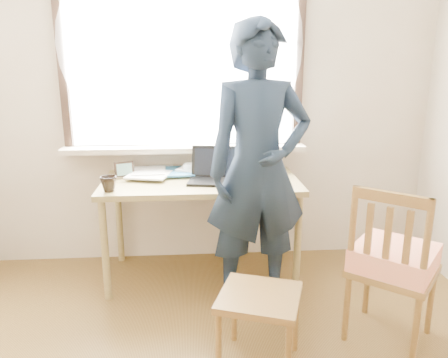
{
  "coord_description": "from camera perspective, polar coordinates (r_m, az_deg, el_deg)",
  "views": [
    {
      "loc": [
        -0.15,
        -1.41,
        1.59
      ],
      "look_at": [
        0.03,
        0.95,
        0.94
      ],
      "focal_mm": 35.0,
      "sensor_mm": 36.0,
      "label": 1
    }
  ],
  "objects": [
    {
      "name": "room_shell",
      "position": [
        1.61,
        0.19,
        17.04
      ],
      "size": [
        3.52,
        4.02,
        2.61
      ],
      "color": "beige",
      "rests_on": "ground"
    },
    {
      "name": "desk",
      "position": [
        3.17,
        -3.01,
        -1.46
      ],
      "size": [
        1.41,
        0.7,
        0.75
      ],
      "color": "olive",
      "rests_on": "ground"
    },
    {
      "name": "laptop",
      "position": [
        3.11,
        -1.28,
        0.78
      ],
      "size": [
        0.39,
        0.33,
        0.24
      ],
      "color": "black",
      "rests_on": "desk"
    },
    {
      "name": "mug_white",
      "position": [
        3.27,
        -4.43,
        1.26
      ],
      "size": [
        0.15,
        0.15,
        0.09
      ],
      "primitive_type": "imported",
      "rotation": [
        0.0,
        0.0,
        0.92
      ],
      "color": "white",
      "rests_on": "desk"
    },
    {
      "name": "mug_dark",
      "position": [
        2.95,
        -14.82,
        -0.62
      ],
      "size": [
        0.15,
        0.15,
        0.1
      ],
      "primitive_type": "imported",
      "rotation": [
        0.0,
        0.0,
        -0.58
      ],
      "color": "black",
      "rests_on": "desk"
    },
    {
      "name": "mouse",
      "position": [
        3.09,
        5.79,
        -0.09
      ],
      "size": [
        0.09,
        0.07,
        0.04
      ],
      "primitive_type": "ellipsoid",
      "color": "black",
      "rests_on": "desk"
    },
    {
      "name": "desk_clutter",
      "position": [
        3.31,
        -8.04,
        1.02
      ],
      "size": [
        0.96,
        0.49,
        0.05
      ],
      "color": "yellow",
      "rests_on": "desk"
    },
    {
      "name": "book_a",
      "position": [
        3.37,
        -10.68,
        0.89
      ],
      "size": [
        0.23,
        0.29,
        0.02
      ],
      "primitive_type": "imported",
      "rotation": [
        0.0,
        0.0,
        0.13
      ],
      "color": "white",
      "rests_on": "desk"
    },
    {
      "name": "book_b",
      "position": [
        3.44,
        2.96,
        1.37
      ],
      "size": [
        0.26,
        0.3,
        0.02
      ],
      "primitive_type": "imported",
      "rotation": [
        0.0,
        0.0,
        -0.41
      ],
      "color": "white",
      "rests_on": "desk"
    },
    {
      "name": "picture_frame",
      "position": [
        3.27,
        -12.9,
        1.1
      ],
      "size": [
        0.14,
        0.06,
        0.11
      ],
      "color": "black",
      "rests_on": "desk"
    },
    {
      "name": "work_chair",
      "position": [
        2.37,
        4.65,
        -16.11
      ],
      "size": [
        0.51,
        0.5,
        0.42
      ],
      "color": "brown",
      "rests_on": "ground"
    },
    {
      "name": "side_chair",
      "position": [
        2.68,
        21.24,
        -9.93
      ],
      "size": [
        0.6,
        0.6,
        0.94
      ],
      "color": "brown",
      "rests_on": "ground"
    },
    {
      "name": "person",
      "position": [
        2.76,
        4.52,
        1.26
      ],
      "size": [
        0.73,
        0.54,
        1.84
      ],
      "primitive_type": "imported",
      "rotation": [
        0.0,
        0.0,
        0.16
      ],
      "color": "black",
      "rests_on": "ground"
    }
  ]
}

